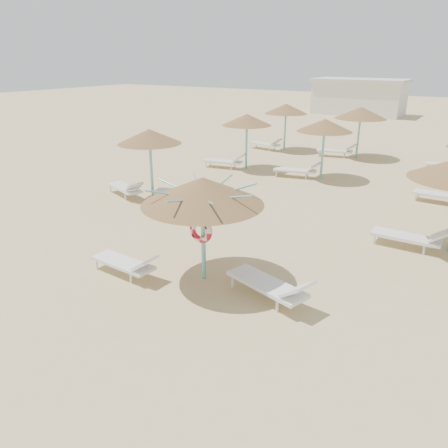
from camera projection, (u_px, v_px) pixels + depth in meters
The scene contains 6 objects.
ground at pixel (192, 275), 11.00m from camera, with size 120.00×120.00×0.00m, color tan.
main_palapa at pixel (203, 192), 10.06m from camera, with size 2.88×2.88×2.58m.
lounger_main_a at pixel (126, 263), 10.90m from camera, with size 1.95×0.70×0.70m.
lounger_main_b at pixel (271, 285), 9.76m from camera, with size 2.26×1.24×0.79m.
palapa_field at pixel (408, 134), 17.25m from camera, with size 18.88×14.00×2.71m.
service_hut at pixel (359, 97), 41.06m from camera, with size 8.40×4.40×3.25m.
Camera 1 is at (5.91, -7.87, 5.15)m, focal length 35.00 mm.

